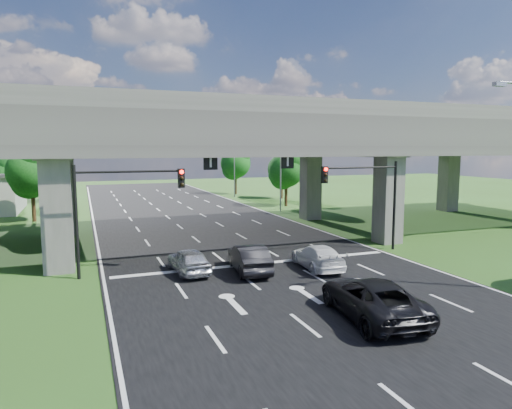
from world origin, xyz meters
TOP-DOWN VIEW (x-y plane):
  - ground at (0.00, 0.00)m, footprint 160.00×160.00m
  - road at (0.00, 10.00)m, footprint 18.00×120.00m
  - overpass at (0.00, 12.00)m, footprint 80.00×15.00m
  - signal_right at (7.82, 3.94)m, footprint 5.76×0.54m
  - signal_left at (-7.82, 3.94)m, footprint 5.76×0.54m
  - streetlight_far at (10.10, 24.00)m, footprint 3.38×0.25m
  - streetlight_beyond at (10.10, 40.00)m, footprint 3.38×0.25m
  - tree_left_near at (-13.95, 26.00)m, footprint 4.50×4.50m
  - tree_left_mid at (-16.95, 34.00)m, footprint 3.91×3.90m
  - tree_left_far at (-12.95, 42.00)m, footprint 4.80×4.80m
  - tree_right_near at (13.05, 28.00)m, footprint 4.20×4.20m
  - tree_right_mid at (16.05, 36.00)m, footprint 3.91×3.90m
  - tree_right_far at (12.05, 44.00)m, footprint 4.50×4.50m
  - car_silver at (-4.35, 3.00)m, footprint 1.92×4.15m
  - car_dark at (-1.18, 2.02)m, footprint 2.15×4.79m
  - car_white at (2.73, 1.33)m, footprint 2.29×4.74m
  - car_trailing at (1.10, -6.23)m, footprint 3.39×6.05m

SIDE VIEW (x-z plane):
  - ground at x=0.00m, z-range 0.00..0.00m
  - road at x=0.00m, z-range 0.00..0.03m
  - car_white at x=2.73m, z-range 0.03..1.36m
  - car_silver at x=-4.35m, z-range 0.03..1.41m
  - car_dark at x=-1.18m, z-range 0.03..1.56m
  - car_trailing at x=1.10m, z-range 0.03..1.63m
  - tree_left_mid at x=-16.95m, z-range 0.79..7.55m
  - tree_right_mid at x=16.05m, z-range 0.79..7.55m
  - signal_right at x=7.82m, z-range 1.19..7.19m
  - signal_left at x=-7.82m, z-range 1.19..7.19m
  - tree_right_near at x=13.05m, z-range 0.86..8.14m
  - tree_left_near at x=-13.95m, z-range 0.92..8.72m
  - tree_right_far at x=12.05m, z-range 0.92..8.72m
  - tree_left_far at x=-12.95m, z-range 0.98..9.30m
  - streetlight_far at x=10.10m, z-range 0.85..10.85m
  - streetlight_beyond at x=10.10m, z-range 0.85..10.85m
  - overpass at x=0.00m, z-range 2.92..12.92m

